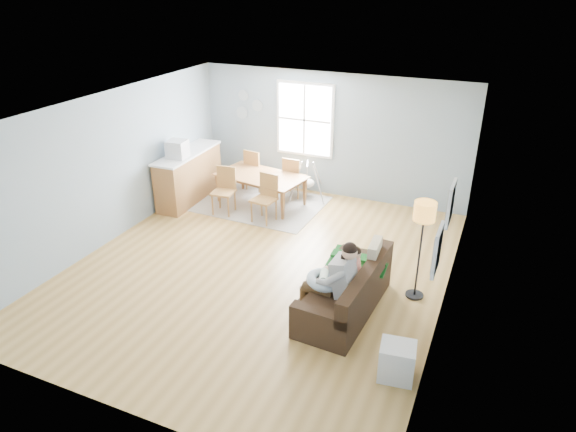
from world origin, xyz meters
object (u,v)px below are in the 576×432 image
at_px(toddler, 349,265).
at_px(chair_ne, 293,175).
at_px(chair_sw, 225,187).
at_px(baby_swing, 307,182).
at_px(father, 334,278).
at_px(chair_se, 266,195).
at_px(dining_table, 260,190).
at_px(floor_lamp, 424,220).
at_px(sofa, 348,295).
at_px(counter, 189,176).
at_px(chair_nw, 255,167).
at_px(monitor, 177,149).
at_px(storage_cube, 396,361).

bearing_deg(toddler, chair_ne, 124.47).
xyz_separation_m(chair_sw, baby_swing, (1.28, 1.38, -0.19)).
height_order(father, chair_ne, father).
height_order(father, chair_se, father).
relative_size(father, chair_sw, 1.35).
bearing_deg(chair_se, dining_table, 124.99).
relative_size(father, floor_lamp, 0.82).
bearing_deg(dining_table, sofa, -36.09).
relative_size(sofa, counter, 1.01).
bearing_deg(toddler, chair_nw, 133.75).
relative_size(floor_lamp, counter, 0.81).
height_order(sofa, toddler, toddler).
relative_size(toddler, monitor, 1.91).
xyz_separation_m(floor_lamp, chair_sw, (-4.24, 1.56, -0.76)).
relative_size(floor_lamp, monitor, 3.82).
height_order(father, baby_swing, father).
bearing_deg(chair_sw, monitor, -173.18).
relative_size(storage_cube, chair_ne, 0.51).
bearing_deg(chair_ne, chair_sw, -128.12).
bearing_deg(counter, chair_ne, 26.50).
relative_size(dining_table, chair_sw, 1.93).
bearing_deg(baby_swing, monitor, -146.81).
bearing_deg(chair_nw, storage_cube, -47.50).
bearing_deg(floor_lamp, monitor, 164.63).
distance_m(father, dining_table, 4.27).
distance_m(dining_table, chair_sw, 0.83).
distance_m(dining_table, baby_swing, 1.09).
bearing_deg(father, floor_lamp, 46.94).
bearing_deg(sofa, dining_table, 134.19).
xyz_separation_m(toddler, storage_cube, (1.02, -1.27, -0.43)).
relative_size(storage_cube, dining_table, 0.25).
height_order(counter, monitor, monitor).
bearing_deg(sofa, chair_sw, 145.30).
height_order(dining_table, chair_sw, chair_sw).
bearing_deg(toddler, father, -99.95).
bearing_deg(chair_se, storage_cube, -45.02).
height_order(dining_table, chair_nw, chair_nw).
distance_m(chair_se, baby_swing, 1.46).
distance_m(storage_cube, chair_ne, 5.78).
xyz_separation_m(sofa, baby_swing, (-2.11, 3.73, 0.08)).
distance_m(father, storage_cube, 1.44).
bearing_deg(chair_se, sofa, -43.63).
bearing_deg(sofa, storage_cube, -48.26).
bearing_deg(father, monitor, 149.61).
distance_m(toddler, floor_lamp, 1.26).
height_order(storage_cube, chair_sw, chair_sw).
bearing_deg(floor_lamp, dining_table, 149.66).
xyz_separation_m(storage_cube, counter, (-5.39, 3.68, 0.32)).
bearing_deg(chair_sw, chair_nw, 88.26).
bearing_deg(sofa, baby_swing, 119.52).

